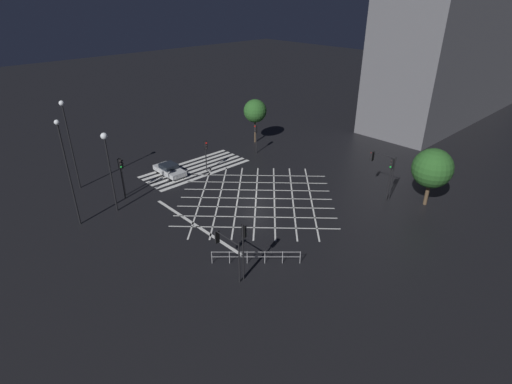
# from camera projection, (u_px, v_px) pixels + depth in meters

# --- Properties ---
(ground_plane) EXTENTS (200.00, 200.00, 0.00)m
(ground_plane) POSITION_uv_depth(u_px,v_px,m) (256.00, 198.00, 38.97)
(ground_plane) COLOR black
(road_markings) EXTENTS (18.15, 21.59, 0.01)m
(road_markings) POSITION_uv_depth(u_px,v_px,m) (219.00, 182.00, 42.16)
(road_markings) COLOR silver
(road_markings) RESTS_ON ground_plane
(office_building) EXTENTS (35.65, 10.06, 19.18)m
(office_building) POSITION_uv_depth(u_px,v_px,m) (457.00, 54.00, 60.14)
(office_building) COLOR slate
(office_building) RESTS_ON ground_plane
(traffic_light_nw_main) EXTENTS (0.39, 0.36, 4.40)m
(traffic_light_nw_main) POSITION_uv_depth(u_px,v_px,m) (391.00, 171.00, 37.09)
(traffic_light_nw_main) COLOR black
(traffic_light_nw_main) RESTS_ON ground_plane
(traffic_light_nw_cross) EXTENTS (0.36, 2.67, 4.42)m
(traffic_light_nw_cross) POSITION_uv_depth(u_px,v_px,m) (382.00, 165.00, 38.17)
(traffic_light_nw_cross) COLOR black
(traffic_light_nw_cross) RESTS_ON ground_plane
(traffic_light_median_south) EXTENTS (0.36, 0.39, 3.57)m
(traffic_light_median_south) POSITION_uv_depth(u_px,v_px,m) (206.00, 150.00, 43.66)
(traffic_light_median_south) COLOR black
(traffic_light_median_south) RESTS_ON ground_plane
(traffic_light_ne_main) EXTENTS (0.39, 0.36, 4.45)m
(traffic_light_ne_main) POSITION_uv_depth(u_px,v_px,m) (244.00, 241.00, 26.75)
(traffic_light_ne_main) COLOR black
(traffic_light_ne_main) RESTS_ON ground_plane
(traffic_light_se_cross) EXTENTS (0.36, 0.39, 4.21)m
(traffic_light_se_cross) POSITION_uv_depth(u_px,v_px,m) (121.00, 171.00, 37.55)
(traffic_light_se_cross) COLOR black
(traffic_light_se_cross) RESTS_ON ground_plane
(traffic_light_sw_main) EXTENTS (0.39, 0.36, 3.70)m
(traffic_light_sw_main) POSITION_uv_depth(u_px,v_px,m) (256.00, 133.00, 48.53)
(traffic_light_sw_main) COLOR black
(traffic_light_sw_main) RESTS_ON ground_plane
(traffic_light_ne_cross) EXTENTS (0.36, 2.65, 3.21)m
(traffic_light_ne_cross) POSITION_uv_depth(u_px,v_px,m) (225.00, 245.00, 27.73)
(traffic_light_ne_cross) COLOR black
(traffic_light_ne_cross) RESTS_ON ground_plane
(traffic_light_se_main) EXTENTS (0.39, 0.36, 3.86)m
(traffic_light_se_main) POSITION_uv_depth(u_px,v_px,m) (122.00, 170.00, 38.33)
(traffic_light_se_main) COLOR black
(traffic_light_se_main) RESTS_ON ground_plane
(street_lamp_east) EXTENTS (0.59, 0.59, 7.50)m
(street_lamp_east) POSITION_uv_depth(u_px,v_px,m) (107.00, 153.00, 34.23)
(street_lamp_east) COLOR black
(street_lamp_east) RESTS_ON ground_plane
(street_lamp_west) EXTENTS (0.41, 0.41, 9.33)m
(street_lamp_west) POSITION_uv_depth(u_px,v_px,m) (66.00, 162.00, 32.10)
(street_lamp_west) COLOR black
(street_lamp_west) RESTS_ON ground_plane
(street_lamp_far) EXTENTS (0.50, 0.50, 9.03)m
(street_lamp_far) POSITION_uv_depth(u_px,v_px,m) (67.00, 130.00, 38.23)
(street_lamp_far) COLOR black
(street_lamp_far) RESTS_ON ground_plane
(street_tree_near) EXTENTS (3.66, 3.66, 5.55)m
(street_tree_near) POSITION_uv_depth(u_px,v_px,m) (432.00, 168.00, 36.24)
(street_tree_near) COLOR brown
(street_tree_near) RESTS_ON ground_plane
(street_tree_far) EXTENTS (2.97, 2.97, 5.73)m
(street_tree_far) POSITION_uv_depth(u_px,v_px,m) (255.00, 111.00, 51.42)
(street_tree_far) COLOR brown
(street_tree_far) RESTS_ON ground_plane
(waiting_car) EXTENTS (1.78, 4.13, 1.19)m
(waiting_car) POSITION_uv_depth(u_px,v_px,m) (169.00, 169.00, 43.79)
(waiting_car) COLOR #B7BABC
(waiting_car) RESTS_ON ground_plane
(pedestrian_railing) EXTENTS (4.82, 4.54, 1.05)m
(pedestrian_railing) POSITION_uv_depth(u_px,v_px,m) (256.00, 256.00, 29.44)
(pedestrian_railing) COLOR #B7B7BC
(pedestrian_railing) RESTS_ON ground_plane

